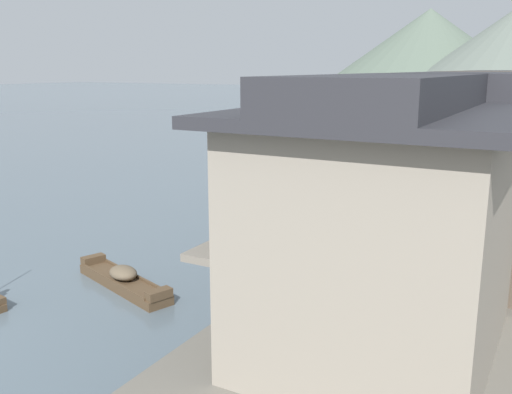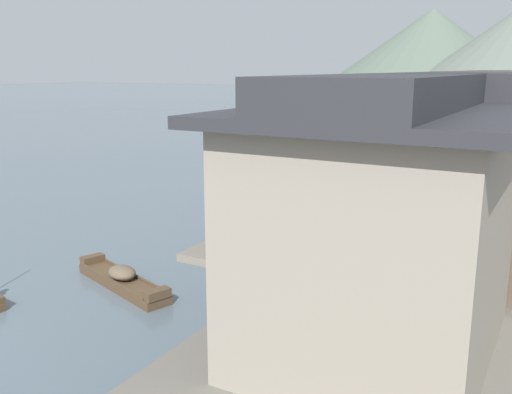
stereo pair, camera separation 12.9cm
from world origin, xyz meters
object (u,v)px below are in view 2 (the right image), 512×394
(house_waterfront_second, at_px, (459,174))
(boat_moored_third, at_px, (459,142))
(house_waterfront_tall, at_px, (477,149))
(house_waterfront_narrow, at_px, (499,135))
(house_waterfront_nearest, at_px, (380,221))
(boat_moored_far, at_px, (296,237))
(boat_moored_nearest, at_px, (123,280))
(boat_moored_second, at_px, (372,133))

(house_waterfront_second, bearing_deg, boat_moored_third, 99.58)
(house_waterfront_tall, distance_m, house_waterfront_narrow, 5.86)
(house_waterfront_tall, bearing_deg, house_waterfront_nearest, -90.48)
(house_waterfront_tall, xyz_separation_m, house_waterfront_narrow, (0.13, 5.85, 0.00))
(boat_moored_far, xyz_separation_m, house_waterfront_nearest, (5.89, -8.18, 3.43))
(house_waterfront_nearest, distance_m, house_waterfront_narrow, 18.64)
(boat_moored_third, distance_m, house_waterfront_tall, 32.25)
(boat_moored_nearest, bearing_deg, house_waterfront_second, 30.89)
(boat_moored_second, relative_size, house_waterfront_nearest, 0.59)
(boat_moored_nearest, height_order, house_waterfront_narrow, house_waterfront_narrow)
(house_waterfront_nearest, relative_size, house_waterfront_narrow, 1.14)
(boat_moored_nearest, xyz_separation_m, house_waterfront_narrow, (9.03, 17.44, 3.46))
(boat_moored_second, xyz_separation_m, house_waterfront_tall, (15.27, -33.68, 3.46))
(house_waterfront_tall, height_order, house_waterfront_narrow, same)
(house_waterfront_second, bearing_deg, boat_moored_nearest, -149.11)
(boat_moored_second, distance_m, house_waterfront_tall, 37.15)
(boat_moored_third, height_order, house_waterfront_nearest, house_waterfront_nearest)
(house_waterfront_nearest, xyz_separation_m, house_waterfront_narrow, (0.24, 18.63, 0.01))
(boat_moored_third, distance_m, boat_moored_far, 36.09)
(boat_moored_third, bearing_deg, house_waterfront_narrow, -76.55)
(house_waterfront_nearest, bearing_deg, boat_moored_third, 97.58)
(house_waterfront_narrow, bearing_deg, boat_moored_second, 118.97)
(boat_moored_third, bearing_deg, boat_moored_far, -90.00)
(boat_moored_second, height_order, house_waterfront_tall, house_waterfront_tall)
(house_waterfront_nearest, xyz_separation_m, house_waterfront_tall, (0.11, 12.78, 0.01))
(boat_moored_third, xyz_separation_m, boat_moored_far, (0.00, -36.09, 0.14))
(boat_moored_second, height_order, house_waterfront_second, house_waterfront_second)
(boat_moored_third, relative_size, house_waterfront_tall, 0.79)
(boat_moored_far, relative_size, house_waterfront_tall, 0.68)
(house_waterfront_tall, bearing_deg, boat_moored_second, 114.39)
(boat_moored_nearest, relative_size, boat_moored_third, 0.93)
(house_waterfront_nearest, height_order, house_waterfront_second, same)
(boat_moored_third, height_order, boat_moored_far, boat_moored_far)
(house_waterfront_nearest, relative_size, house_waterfront_second, 1.07)
(boat_moored_nearest, distance_m, house_waterfront_nearest, 9.51)
(boat_moored_nearest, height_order, house_waterfront_second, house_waterfront_second)
(house_waterfront_tall, bearing_deg, house_waterfront_second, -86.78)
(boat_moored_second, xyz_separation_m, house_waterfront_nearest, (15.17, -46.46, 3.45))
(boat_moored_second, height_order, boat_moored_far, boat_moored_far)
(boat_moored_nearest, height_order, boat_moored_far, boat_moored_far)
(boat_moored_second, xyz_separation_m, boat_moored_third, (9.28, -2.20, -0.11))
(boat_moored_second, bearing_deg, house_waterfront_second, -68.55)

